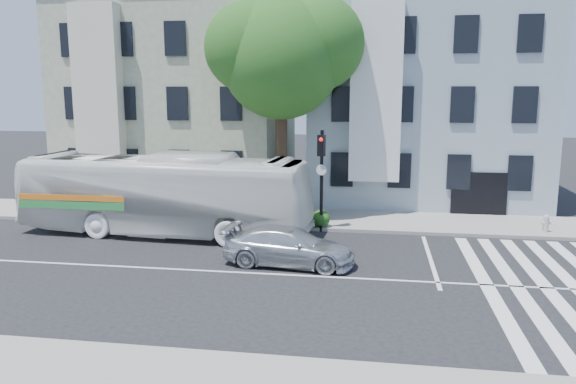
% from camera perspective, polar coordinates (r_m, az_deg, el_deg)
% --- Properties ---
extents(ground, '(120.00, 120.00, 0.00)m').
position_cam_1_polar(ground, '(19.19, -4.90, -8.16)').
color(ground, black).
rests_on(ground, ground).
extents(sidewalk_far, '(80.00, 4.00, 0.15)m').
position_cam_1_polar(sidewalk_far, '(26.73, -0.84, -2.65)').
color(sidewalk_far, gray).
rests_on(sidewalk_far, ground).
extents(building_left, '(12.00, 10.00, 11.00)m').
position_cam_1_polar(building_left, '(34.61, -10.51, 9.20)').
color(building_left, gray).
rests_on(building_left, ground).
extents(building_right, '(12.00, 10.00, 11.00)m').
position_cam_1_polar(building_right, '(32.78, 13.58, 9.03)').
color(building_right, '#8FA2AA').
rests_on(building_right, ground).
extents(street_tree, '(7.30, 5.90, 11.10)m').
position_cam_1_polar(street_tree, '(26.82, -0.49, 14.08)').
color(street_tree, '#2D2116').
rests_on(street_tree, ground).
extents(bus, '(3.84, 12.65, 3.47)m').
position_cam_1_polar(bus, '(24.28, -12.50, -0.22)').
color(bus, white).
rests_on(bus, ground).
extents(sedan, '(2.28, 4.78, 1.34)m').
position_cam_1_polar(sedan, '(19.77, 0.10, -5.53)').
color(sedan, silver).
rests_on(sedan, ground).
extents(hedge, '(8.08, 4.29, 0.70)m').
position_cam_1_polar(hedge, '(25.46, -6.21, -2.39)').
color(hedge, '#1E561C').
rests_on(hedge, sidewalk_far).
extents(traffic_signal, '(0.45, 0.54, 4.40)m').
position_cam_1_polar(traffic_signal, '(23.94, 3.42, 2.55)').
color(traffic_signal, black).
rests_on(traffic_signal, ground).
extents(fire_hydrant, '(0.43, 0.26, 0.75)m').
position_cam_1_polar(fire_hydrant, '(26.13, 24.73, -2.89)').
color(fire_hydrant, '#AEAFAA').
rests_on(fire_hydrant, sidewalk_far).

